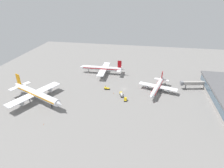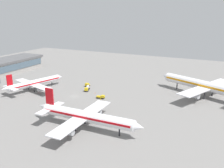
% 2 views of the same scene
% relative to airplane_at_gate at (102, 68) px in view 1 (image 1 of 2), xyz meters
% --- Properties ---
extents(ground, '(288.00, 288.00, 0.00)m').
position_rel_airplane_at_gate_xyz_m(ground, '(-30.26, -26.41, -5.29)').
color(ground, gray).
extents(airplane_at_gate, '(38.14, 47.73, 14.55)m').
position_rel_airplane_at_gate_xyz_m(airplane_at_gate, '(0.00, 0.00, 0.00)').
color(airplane_at_gate, white).
rests_on(airplane_at_gate, ground).
extents(airplane_taxiing, '(44.21, 53.36, 17.20)m').
position_rel_airplane_at_gate_xyz_m(airplane_taxiing, '(-61.75, 37.69, 0.96)').
color(airplane_taxiing, white).
rests_on(airplane_taxiing, ground).
extents(airplane_distant, '(39.55, 32.33, 12.25)m').
position_rel_airplane_at_gate_xyz_m(airplane_distant, '(-29.63, -54.04, -0.84)').
color(airplane_distant, white).
rests_on(airplane_distant, ground).
extents(pushback_tractor, '(2.63, 4.59, 1.90)m').
position_rel_airplane_at_gate_xyz_m(pushback_tractor, '(-33.81, -11.39, -4.32)').
color(pushback_tractor, black).
rests_on(pushback_tractor, ground).
extents(fuel_truck, '(6.57, 3.91, 2.50)m').
position_rel_airplane_at_gate_xyz_m(fuel_truck, '(-42.70, -25.58, -3.90)').
color(fuel_truck, black).
rests_on(fuel_truck, ground).
extents(baggage_tug, '(3.26, 2.30, 2.30)m').
position_rel_airplane_at_gate_xyz_m(baggage_tug, '(-49.38, -29.56, -4.13)').
color(baggage_tug, black).
rests_on(baggage_tug, ground).
extents(ground_crew_worker, '(0.54, 0.54, 1.67)m').
position_rel_airplane_at_gate_xyz_m(ground_crew_worker, '(-29.83, -9.64, -4.44)').
color(ground_crew_worker, '#1E2338').
rests_on(ground_crew_worker, ground).
extents(jet_bridge, '(6.99, 21.40, 6.74)m').
position_rel_airplane_at_gate_xyz_m(jet_bridge, '(-19.06, -83.33, -0.15)').
color(jet_bridge, '#9E9993').
rests_on(jet_bridge, ground).
extents(safety_cone_near_gate, '(0.44, 0.44, 0.60)m').
position_rel_airplane_at_gate_xyz_m(safety_cone_near_gate, '(-87.87, 18.31, -4.99)').
color(safety_cone_near_gate, '#EA590C').
rests_on(safety_cone_near_gate, ground).
extents(safety_cone_mid_apron, '(0.44, 0.44, 0.60)m').
position_rel_airplane_at_gate_xyz_m(safety_cone_mid_apron, '(-39.87, -18.60, -4.99)').
color(safety_cone_mid_apron, '#EA590C').
rests_on(safety_cone_mid_apron, ground).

